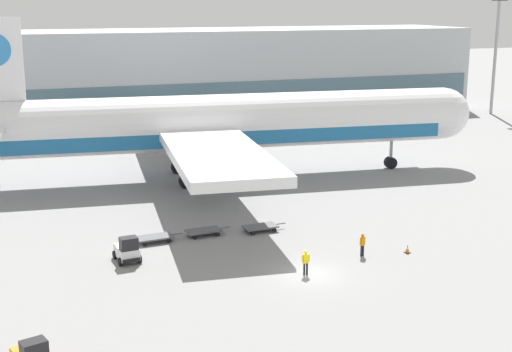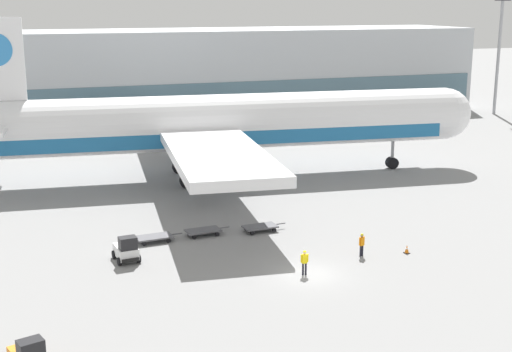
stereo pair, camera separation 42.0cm
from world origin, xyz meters
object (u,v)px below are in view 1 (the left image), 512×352
Objects in this scene: baggage_dolly_lead at (155,237)px; traffic_cone_near at (407,249)px; baggage_tug_foreground at (127,250)px; airplane_main at (212,125)px; ground_crew_far at (362,243)px; ground_crew_near at (306,260)px; baggage_dolly_third at (260,227)px; light_mast at (496,44)px; baggage_dolly_second at (204,231)px.

baggage_dolly_lead is 19.56m from traffic_cone_near.
baggage_tug_foreground is 4.55m from baggage_dolly_lead.
baggage_dolly_lead is at bearing 136.74° from baggage_tug_foreground.
airplane_main is 87.46× the size of traffic_cone_near.
baggage_tug_foreground is 17.32m from ground_crew_far.
baggage_dolly_third is at bearing -87.20° from ground_crew_near.
ground_crew_far is (-53.29, -54.39, -10.49)m from light_mast.
airplane_main is at bearing -154.18° from light_mast.
ground_crew_near is (8.43, -10.34, 0.68)m from baggage_dolly_lead.
baggage_dolly_third is (-58.41, -46.33, -11.16)m from light_mast.
baggage_dolly_lead and baggage_dolly_second have the same top height.
light_mast is 0.34× the size of airplane_main.
baggage_tug_foreground reaches higher than baggage_dolly_third.
ground_crew_far is (5.12, -8.06, 0.67)m from baggage_dolly_third.
light_mast reaches higher than airplane_main.
baggage_dolly_third is 2.08× the size of ground_crew_near.
baggage_dolly_third is at bearing -87.94° from airplane_main.
baggage_dolly_third is 12.21m from traffic_cone_near.
baggage_dolly_third is at bearing -141.58° from light_mast.
light_mast is 76.87m from ground_crew_far.
baggage_dolly_lead is 1.00× the size of baggage_dolly_second.
ground_crew_far is at bearing 171.32° from traffic_cone_near.
ground_crew_near is 9.16m from traffic_cone_near.
light_mast is at bearing -131.40° from ground_crew_near.
baggage_tug_foreground reaches higher than traffic_cone_near.
light_mast is 10.85× the size of ground_crew_near.
ground_crew_near is at bearing -87.19° from airplane_main.
baggage_tug_foreground is 12.01m from baggage_dolly_third.
light_mast is at bearing 31.49° from baggage_dolly_second.
light_mast is 7.59× the size of baggage_tug_foreground.
baggage_dolly_second is (6.82, 3.87, -0.49)m from baggage_tug_foreground.
ground_crew_near is (4.37, -10.63, 0.68)m from baggage_dolly_second.
traffic_cone_near is at bearing -132.17° from light_mast.
traffic_cone_near is at bearing -31.43° from baggage_dolly_lead.
baggage_tug_foreground is at bearing -132.12° from baggage_dolly_lead.
ground_crew_far is at bearing -62.05° from baggage_dolly_third.
baggage_dolly_lead is 8.78m from baggage_dolly_third.
ground_crew_near is 5.82m from ground_crew_far.
ground_crew_near is (11.19, -6.76, 0.19)m from baggage_tug_foreground.
light_mast reaches higher than baggage_dolly_lead.
ground_crew_near reaches higher than baggage_dolly_third.
baggage_tug_foreground is at bearing -114.15° from airplane_main.
airplane_main is 19.54m from baggage_dolly_third.
baggage_tug_foreground is 3.89× the size of traffic_cone_near.
ground_crew_near reaches higher than traffic_cone_near.
light_mast is at bearing 25.81° from ground_crew_far.
airplane_main is 25.99m from baggage_tug_foreground.
ground_crew_far is 3.66m from traffic_cone_near.
light_mast reaches higher than traffic_cone_near.
baggage_dolly_third is at bearing 135.19° from traffic_cone_near.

